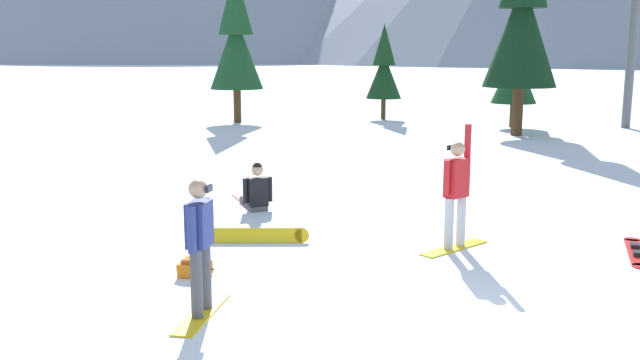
# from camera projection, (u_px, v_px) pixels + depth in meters

# --- Properties ---
(ground_plane) EXTENTS (800.00, 800.00, 0.00)m
(ground_plane) POSITION_uv_depth(u_px,v_px,m) (409.00, 320.00, 8.76)
(ground_plane) COLOR white
(snowboarder_foreground) EXTENTS (0.30, 1.48, 1.74)m
(snowboarder_foreground) POSITION_uv_depth(u_px,v_px,m) (200.00, 244.00, 8.77)
(snowboarder_foreground) COLOR yellow
(snowboarder_foreground) RESTS_ON ground_plane
(snowboarder_midground) EXTENTS (1.14, 1.32, 2.08)m
(snowboarder_midground) POSITION_uv_depth(u_px,v_px,m) (456.00, 191.00, 11.69)
(snowboarder_midground) COLOR yellow
(snowboarder_midground) RESTS_ON ground_plane
(snowboarder_background) EXTENTS (1.27, 1.74, 1.01)m
(snowboarder_background) POSITION_uv_depth(u_px,v_px,m) (255.00, 192.00, 14.75)
(snowboarder_background) COLOR #4C4C51
(snowboarder_background) RESTS_ON ground_plane
(loose_snowboard_far_spare) EXTENTS (1.89, 0.47, 0.24)m
(loose_snowboard_far_spare) POSITION_uv_depth(u_px,v_px,m) (255.00, 235.00, 12.25)
(loose_snowboard_far_spare) COLOR yellow
(loose_snowboard_far_spare) RESTS_ON ground_plane
(loose_snowboard_near_left) EXTENTS (0.56, 1.90, 0.09)m
(loose_snowboard_near_left) POSITION_uv_depth(u_px,v_px,m) (636.00, 252.00, 11.62)
(loose_snowboard_near_left) COLOR red
(loose_snowboard_near_left) RESTS_ON ground_plane
(backpack_orange) EXTENTS (0.53, 0.35, 0.27)m
(backpack_orange) POSITION_uv_depth(u_px,v_px,m) (195.00, 268.00, 10.42)
(backpack_orange) COLOR orange
(backpack_orange) RESTS_ON ground_plane
(pine_tree_twin) EXTENTS (2.38, 2.38, 6.85)m
(pine_tree_twin) POSITION_uv_depth(u_px,v_px,m) (236.00, 39.00, 31.30)
(pine_tree_twin) COLOR #472D19
(pine_tree_twin) RESTS_ON ground_plane
(pine_tree_leaning) EXTENTS (1.91, 1.91, 4.65)m
(pine_tree_leaning) POSITION_uv_depth(u_px,v_px,m) (515.00, 67.00, 29.59)
(pine_tree_leaning) COLOR #472D19
(pine_tree_leaning) RESTS_ON ground_plane
(pine_tree_broad) EXTENTS (1.67, 1.67, 4.44)m
(pine_tree_broad) POSITION_uv_depth(u_px,v_px,m) (384.00, 68.00, 33.07)
(pine_tree_broad) COLOR #472D19
(pine_tree_broad) RESTS_ON ground_plane
(pine_tree_short) EXTENTS (2.77, 2.77, 8.43)m
(pine_tree_short) POSITION_uv_depth(u_px,v_px,m) (522.00, 14.00, 26.43)
(pine_tree_short) COLOR #472D19
(pine_tree_short) RESTS_ON ground_plane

